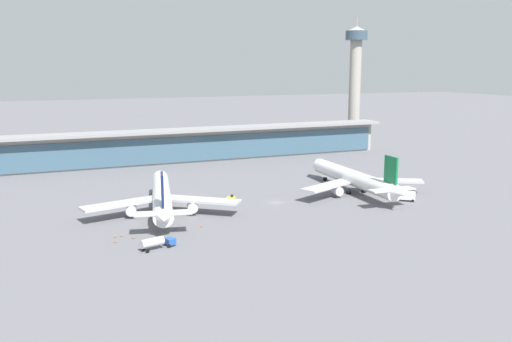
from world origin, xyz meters
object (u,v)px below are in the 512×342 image
safety_cone_echo (201,226)px  safety_cone_delta (115,236)px  service_truck_mid_apron_yellow (231,198)px  control_tower (355,75)px  safety_cone_charlie (121,235)px  safety_cone_bravo (115,241)px  service_truck_near_nose_white (405,196)px  airliner_centre_stand (354,178)px  service_truck_under_wing_blue (156,242)px  airliner_left_stand (162,196)px  safety_cone_alpha (133,237)px

safety_cone_echo → safety_cone_delta: bearing=-179.8°
service_truck_mid_apron_yellow → control_tower: (110.95, 99.35, 36.96)m
service_truck_mid_apron_yellow → safety_cone_charlie: 45.67m
safety_cone_bravo → safety_cone_delta: same height
service_truck_near_nose_white → airliner_centre_stand: bearing=117.8°
service_truck_under_wing_blue → airliner_left_stand: bearing=74.3°
safety_cone_echo → airliner_centre_stand: bearing=16.6°
safety_cone_charlie → safety_cone_delta: 1.54m
service_truck_near_nose_white → service_truck_mid_apron_yellow: bearing=156.7°
safety_cone_charlie → service_truck_mid_apron_yellow: bearing=31.7°
control_tower → service_truck_mid_apron_yellow: bearing=-138.2°
airliner_centre_stand → safety_cone_echo: airliner_centre_stand is taller
service_truck_mid_apron_yellow → safety_cone_alpha: service_truck_mid_apron_yellow is taller
airliner_left_stand → service_truck_mid_apron_yellow: airliner_left_stand is taller
service_truck_near_nose_white → control_tower: size_ratio=0.11×
service_truck_near_nose_white → safety_cone_alpha: bearing=-177.0°
service_truck_near_nose_white → control_tower: (59.37, 121.52, 36.14)m
service_truck_mid_apron_yellow → safety_cone_alpha: bearing=-143.6°
safety_cone_charlie → airliner_left_stand: bearing=51.2°
airliner_left_stand → service_truck_under_wing_blue: size_ratio=6.70×
control_tower → service_truck_under_wing_blue: bearing=-136.5°
service_truck_near_nose_white → safety_cone_bravo: (-92.63, -6.26, -1.37)m
service_truck_near_nose_white → safety_cone_bravo: 92.85m
service_truck_mid_apron_yellow → safety_cone_echo: bearing=-126.5°
airliner_centre_stand → service_truck_mid_apron_yellow: bearing=172.4°
service_truck_near_nose_white → safety_cone_bravo: bearing=-176.1°
airliner_left_stand → safety_cone_bravo: size_ratio=85.02×
safety_cone_delta → airliner_centre_stand: bearing=12.3°
airliner_centre_stand → service_truck_mid_apron_yellow: airliner_centre_stand is taller
service_truck_near_nose_white → safety_cone_delta: 91.98m
service_truck_under_wing_blue → service_truck_mid_apron_yellow: (32.79, 37.15, -0.83)m
service_truck_under_wing_blue → safety_cone_charlie: 14.53m
safety_cone_charlie → safety_cone_delta: same height
safety_cone_alpha → service_truck_under_wing_blue: bearing=-71.1°
service_truck_near_nose_white → service_truck_mid_apron_yellow: service_truck_near_nose_white is taller
service_truck_near_nose_white → safety_cone_echo: (-69.19, -1.63, -1.37)m
safety_cone_alpha → safety_cone_bravo: same height
safety_cone_bravo → safety_cone_echo: same height
service_truck_under_wing_blue → safety_cone_delta: (-7.59, 13.29, -1.39)m
airliner_centre_stand → safety_cone_bravo: airliner_centre_stand is taller
airliner_centre_stand → control_tower: control_tower is taller
safety_cone_alpha → safety_cone_echo: same height
airliner_centre_stand → safety_cone_alpha: size_ratio=85.72×
service_truck_mid_apron_yellow → safety_cone_delta: (-40.38, -23.87, -0.56)m
control_tower → safety_cone_echo: bearing=-136.2°
service_truck_mid_apron_yellow → control_tower: size_ratio=0.05×
service_truck_mid_apron_yellow → safety_cone_bravo: size_ratio=4.75×
service_truck_near_nose_white → safety_cone_delta: (-91.95, -1.70, -1.37)m
service_truck_near_nose_white → safety_cone_bravo: size_ratio=10.41×
service_truck_near_nose_white → control_tower: bearing=64.0°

